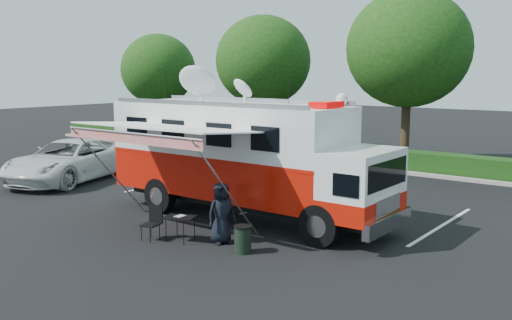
{
  "coord_description": "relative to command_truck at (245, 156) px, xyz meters",
  "views": [
    {
      "loc": [
        11.42,
        -14.48,
        4.84
      ],
      "look_at": [
        0.0,
        0.5,
        1.9
      ],
      "focal_mm": 40.0,
      "sensor_mm": 36.0,
      "label": 1
    }
  ],
  "objects": [
    {
      "name": "folding_table",
      "position": [
        0.17,
        -3.2,
        -1.39
      ],
      "size": [
        1.02,
        0.88,
        0.73
      ],
      "color": "black",
      "rests_on": "ground_plane"
    },
    {
      "name": "folding_chair",
      "position": [
        -0.59,
        -3.54,
        -1.5
      ],
      "size": [
        0.55,
        0.58,
        0.96
      ],
      "color": "black",
      "rests_on": "ground_plane"
    },
    {
      "name": "ground_plane",
      "position": [
        0.09,
        0.0,
        -2.07
      ],
      "size": [
        120.0,
        120.0,
        0.0
      ],
      "primitive_type": "plane",
      "color": "black",
      "rests_on": "ground"
    },
    {
      "name": "white_suv",
      "position": [
        -10.24,
        0.36,
        -2.07
      ],
      "size": [
        4.8,
        7.17,
        1.83
      ],
      "primitive_type": "imported",
      "rotation": [
        0.0,
        0.0,
        0.29
      ],
      "color": "silver",
      "rests_on": "ground_plane"
    },
    {
      "name": "person",
      "position": [
        1.23,
        -2.6,
        -2.07
      ],
      "size": [
        0.84,
        1.01,
        1.76
      ],
      "primitive_type": "imported",
      "rotation": [
        0.0,
        0.0,
        1.19
      ],
      "color": "black",
      "rests_on": "ground_plane"
    },
    {
      "name": "trash_bin",
      "position": [
        2.26,
        -2.93,
        -1.7
      ],
      "size": [
        0.5,
        0.5,
        0.75
      ],
      "color": "black",
      "rests_on": "ground_plane"
    },
    {
      "name": "command_truck",
      "position": [
        0.0,
        0.0,
        0.0
      ],
      "size": [
        10.08,
        2.77,
        4.84
      ],
      "color": "black",
      "rests_on": "ground_plane"
    },
    {
      "name": "back_border",
      "position": [
        1.23,
        12.9,
        2.93
      ],
      "size": [
        60.0,
        6.14,
        8.87
      ],
      "color": "#9E998E",
      "rests_on": "ground_plane"
    },
    {
      "name": "awning",
      "position": [
        -0.9,
        -2.88,
        1.05
      ],
      "size": [
        5.5,
        2.83,
        3.32
      ],
      "color": "white",
      "rests_on": "ground_plane"
    },
    {
      "name": "stall_lines",
      "position": [
        -0.41,
        3.0,
        -2.07
      ],
      "size": [
        24.12,
        5.5,
        0.01
      ],
      "color": "silver",
      "rests_on": "ground_plane"
    }
  ]
}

